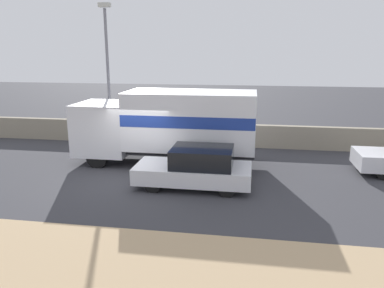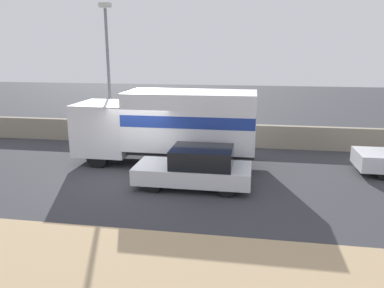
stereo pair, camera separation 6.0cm
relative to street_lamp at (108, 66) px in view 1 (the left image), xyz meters
name	(u,v)px [view 1 (the left image)]	position (x,y,z in m)	size (l,w,h in m)	color
ground_plane	(132,179)	(2.69, -4.98, -4.02)	(80.00, 80.00, 0.00)	#38383D
dirt_shoulder_foreground	(34,282)	(2.69, -11.54, -4.00)	(60.00, 5.20, 0.04)	tan
stone_wall_backdrop	(165,133)	(2.69, 0.70, -3.44)	(60.00, 0.35, 1.14)	gray
street_lamp	(108,66)	(0.00, 0.00, 0.00)	(0.56, 0.28, 6.93)	slate
box_truck	(171,123)	(3.73, -2.74, -2.24)	(7.57, 2.54, 3.11)	silver
car_hatchback	(196,168)	(5.22, -5.34, -3.31)	(4.09, 1.81, 1.45)	silver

